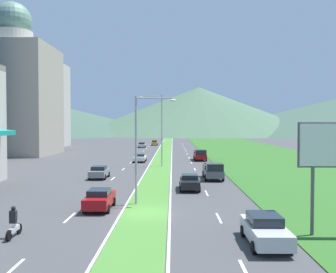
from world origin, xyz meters
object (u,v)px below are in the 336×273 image
at_px(car_4, 265,229).
at_px(pickup_truck_0, 213,171).
at_px(street_lamp_mid, 160,126).
at_px(motorcycle_rider, 14,225).
at_px(pickup_truck_1, 200,155).
at_px(car_2, 99,172).
at_px(car_5, 100,199).
at_px(car_6, 190,182).
at_px(car_7, 140,158).
at_px(car_3, 155,143).
at_px(street_lamp_near, 141,142).
at_px(car_0, 142,145).

xyz_separation_m(car_4, pickup_truck_0, (-0.20, 23.67, 0.18)).
xyz_separation_m(street_lamp_mid, motorcycle_rider, (-6.95, -35.89, -5.48)).
bearing_deg(motorcycle_rider, car_4, -94.25).
bearing_deg(pickup_truck_1, car_2, -31.38).
relative_size(car_5, pickup_truck_0, 0.79).
distance_m(car_2, car_6, 12.88).
bearing_deg(car_2, car_7, -8.91).
distance_m(street_lamp_mid, car_5, 29.49).
relative_size(car_5, pickup_truck_1, 0.79).
xyz_separation_m(car_3, pickup_truck_0, (10.27, -71.81, 0.19)).
bearing_deg(car_4, car_2, -150.85).
distance_m(street_lamp_near, car_4, 13.01).
distance_m(street_lamp_near, car_0, 74.67).
height_order(street_lamp_mid, car_3, street_lamp_mid).
height_order(car_2, car_6, car_6).
distance_m(car_2, car_4, 27.90).
relative_size(car_7, motorcycle_rider, 2.31).
height_order(car_0, car_2, car_2).
xyz_separation_m(car_3, car_6, (7.21, -78.79, -0.02)).
distance_m(car_3, car_5, 87.33).
bearing_deg(car_7, car_4, -166.65).
xyz_separation_m(pickup_truck_1, motorcycle_rider, (-13.81, -45.57, -0.24)).
distance_m(car_2, car_3, 71.18).
bearing_deg(car_6, car_5, -39.89).
height_order(car_3, car_6, car_3).
height_order(street_lamp_near, car_0, street_lamp_near).
height_order(car_4, car_6, car_4).
xyz_separation_m(car_0, car_5, (3.05, -75.96, 0.05)).
bearing_deg(car_4, street_lamp_near, -142.94).
bearing_deg(car_6, street_lamp_near, -31.16).
distance_m(car_0, car_7, 40.04).
xyz_separation_m(car_2, car_4, (13.59, -24.37, 0.04)).
relative_size(car_0, car_7, 0.91).
height_order(car_5, car_6, car_5).
xyz_separation_m(street_lamp_near, car_0, (-6.03, 74.30, -4.28)).
relative_size(pickup_truck_1, motorcycle_rider, 2.70).
bearing_deg(car_3, car_7, 179.98).
bearing_deg(motorcycle_rider, car_6, -34.07).
height_order(car_0, pickup_truck_0, pickup_truck_0).
relative_size(car_5, car_6, 1.01).
bearing_deg(street_lamp_mid, car_0, 97.90).
height_order(street_lamp_mid, car_6, street_lamp_mid).
distance_m(street_lamp_mid, car_3, 58.92).
xyz_separation_m(street_lamp_mid, car_4, (6.89, -36.92, -5.41)).
relative_size(street_lamp_near, car_0, 2.04).
relative_size(street_lamp_near, pickup_truck_1, 1.59).
distance_m(car_5, pickup_truck_1, 39.82).
relative_size(car_0, car_4, 0.91).
bearing_deg(car_0, car_4, -170.92).
height_order(pickup_truck_1, motorcycle_rider, pickup_truck_1).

